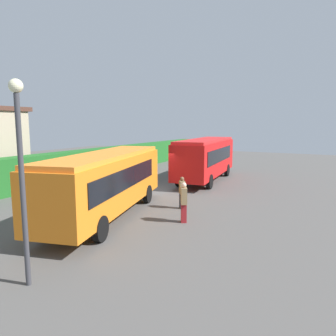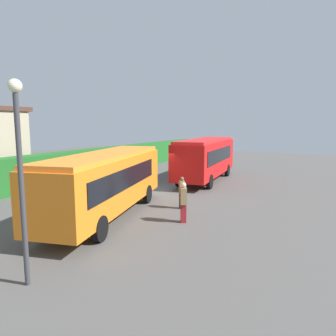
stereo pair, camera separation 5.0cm
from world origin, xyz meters
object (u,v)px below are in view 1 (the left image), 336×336
at_px(bus_orange, 107,180).
at_px(person_right, 184,201).
at_px(bus_red, 205,157).
at_px(person_far, 182,192).
at_px(lamppost, 21,160).
at_px(person_left, 35,211).
at_px(person_center, 55,188).

relative_size(bus_orange, person_right, 5.51).
height_order(bus_orange, bus_red, bus_red).
height_order(bus_orange, person_far, bus_orange).
xyz_separation_m(bus_orange, bus_red, (11.14, -0.72, 0.09)).
xyz_separation_m(person_far, lamppost, (-9.09, 0.44, 2.57)).
relative_size(bus_orange, person_left, 5.22).
bearing_deg(bus_orange, person_far, -54.46).
distance_m(bus_red, person_right, 10.65).
xyz_separation_m(person_left, person_center, (3.53, 2.70, 0.01)).
height_order(bus_orange, person_center, bus_orange).
xyz_separation_m(bus_red, person_right, (-10.23, -2.84, -0.90)).
xyz_separation_m(bus_red, person_center, (-10.95, 4.33, -0.83)).
bearing_deg(bus_orange, person_center, 72.75).
relative_size(person_center, person_far, 1.15).
bearing_deg(person_right, person_center, -23.71).
height_order(bus_red, person_right, bus_red).
bearing_deg(person_right, bus_orange, -15.11).
relative_size(bus_orange, bus_red, 1.06).
bearing_deg(person_left, person_right, -44.49).
relative_size(person_left, person_right, 1.06).
bearing_deg(lamppost, person_left, 47.19).
height_order(person_left, person_center, person_center).
xyz_separation_m(bus_orange, person_left, (-3.34, 0.91, -0.75)).
bearing_deg(bus_red, person_center, 153.29).
bearing_deg(person_right, bus_red, -103.88).
distance_m(person_center, lamppost, 8.84).
bearing_deg(person_center, bus_red, 167.51).
height_order(person_left, person_right, person_left).
xyz_separation_m(bus_orange, lamppost, (-6.11, -2.09, 1.69)).
xyz_separation_m(person_center, person_right, (0.72, -7.18, -0.07)).
distance_m(person_center, person_far, 6.74).
bearing_deg(person_right, lamppost, 48.67).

